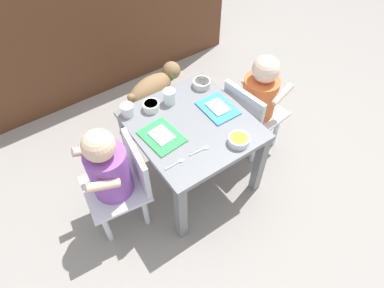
{
  "coord_description": "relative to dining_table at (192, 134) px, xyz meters",
  "views": [
    {
      "loc": [
        -0.64,
        -0.91,
        1.6
      ],
      "look_at": [
        0.0,
        0.0,
        0.29
      ],
      "focal_mm": 31.25,
      "sensor_mm": 36.0,
      "label": 1
    }
  ],
  "objects": [
    {
      "name": "cereal_bowl_left_side",
      "position": [
        0.2,
        0.2,
        0.09
      ],
      "size": [
        0.1,
        0.1,
        0.04
      ],
      "color": "silver",
      "rests_on": "dining_table"
    },
    {
      "name": "veggie_bowl_far",
      "position": [
        -0.11,
        0.2,
        0.1
      ],
      "size": [
        0.08,
        0.08,
        0.04
      ],
      "color": "white",
      "rests_on": "dining_table"
    },
    {
      "name": "dog",
      "position": [
        0.12,
        0.6,
        -0.18
      ],
      "size": [
        0.43,
        0.22,
        0.29
      ],
      "color": "olive",
      "rests_on": "ground"
    },
    {
      "name": "food_tray_right",
      "position": [
        0.16,
        0.01,
        0.08
      ],
      "size": [
        0.15,
        0.19,
        0.02
      ],
      "color": "#388CD8",
      "rests_on": "dining_table"
    },
    {
      "name": "spoon_by_left_tray",
      "position": [
        -0.06,
        -0.16,
        0.08
      ],
      "size": [
        0.1,
        0.02,
        0.01
      ],
      "color": "silver",
      "rests_on": "dining_table"
    },
    {
      "name": "kitchen_cabinet_back",
      "position": [
        0.0,
        1.13,
        0.1
      ],
      "size": [
        1.9,
        0.32,
        0.93
      ],
      "primitive_type": "cube",
      "color": "#56331E",
      "rests_on": "ground"
    },
    {
      "name": "ground_plane",
      "position": [
        0.0,
        0.0,
        -0.36
      ],
      "size": [
        7.0,
        7.0,
        0.0
      ],
      "primitive_type": "plane",
      "color": "gray"
    },
    {
      "name": "spoon_by_right_tray",
      "position": [
        -0.19,
        -0.16,
        0.08
      ],
      "size": [
        0.1,
        0.02,
        0.01
      ],
      "color": "silver",
      "rests_on": "dining_table"
    },
    {
      "name": "veggie_bowl_near",
      "position": [
        0.11,
        -0.22,
        0.09
      ],
      "size": [
        0.1,
        0.1,
        0.03
      ],
      "color": "white",
      "rests_on": "dining_table"
    },
    {
      "name": "food_tray_left",
      "position": [
        -0.16,
        0.01,
        0.08
      ],
      "size": [
        0.17,
        0.21,
        0.02
      ],
      "color": "green",
      "rests_on": "dining_table"
    },
    {
      "name": "water_cup_left",
      "position": [
        -0.22,
        0.23,
        0.1
      ],
      "size": [
        0.07,
        0.07,
        0.06
      ],
      "color": "white",
      "rests_on": "dining_table"
    },
    {
      "name": "seated_child_left",
      "position": [
        -0.44,
        0.0,
        0.04
      ],
      "size": [
        0.31,
        0.31,
        0.65
      ],
      "color": "silver",
      "rests_on": "ground"
    },
    {
      "name": "water_cup_right",
      "position": [
        -0.01,
        0.19,
        0.11
      ],
      "size": [
        0.06,
        0.06,
        0.07
      ],
      "color": "white",
      "rests_on": "dining_table"
    },
    {
      "name": "dining_table",
      "position": [
        0.0,
        0.0,
        0.0
      ],
      "size": [
        0.55,
        0.58,
        0.44
      ],
      "color": "slate",
      "rests_on": "ground"
    },
    {
      "name": "seated_child_right",
      "position": [
        0.44,
        -0.0,
        0.03
      ],
      "size": [
        0.31,
        0.31,
        0.63
      ],
      "color": "silver",
      "rests_on": "ground"
    }
  ]
}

